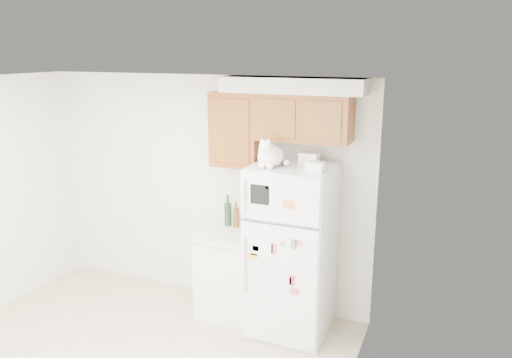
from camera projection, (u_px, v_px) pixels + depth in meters
The scene contains 8 objects.
room_shell at pixel (108, 194), 3.83m from camera, with size 3.84×4.04×2.52m.
refrigerator at pixel (291, 250), 4.87m from camera, with size 0.76×0.78×1.70m.
base_counter at pixel (231, 272), 5.29m from camera, with size 0.64×0.64×0.92m.
cat at pixel (270, 155), 4.58m from camera, with size 0.29×0.42×0.29m.
storage_box_back at pixel (309, 158), 4.75m from camera, with size 0.18×0.13×0.10m, color white.
storage_box_front at pixel (315, 167), 4.40m from camera, with size 0.15×0.11×0.09m, color white.
bottle_green at pixel (228, 210), 5.32m from camera, with size 0.08×0.08×0.34m, color #19381E, non-canonical shape.
bottle_amber at pixel (236, 215), 5.28m from camera, with size 0.06×0.06×0.28m, color #593814, non-canonical shape.
Camera 1 is at (2.59, -2.72, 2.75)m, focal length 35.00 mm.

